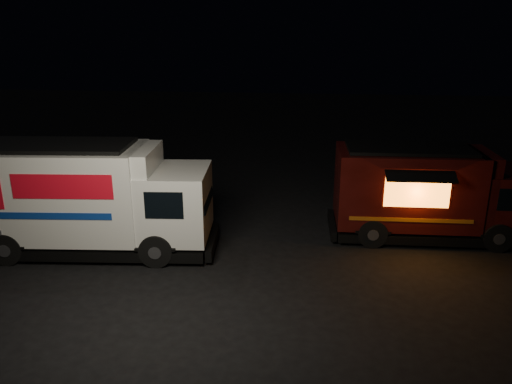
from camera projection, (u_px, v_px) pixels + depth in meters
name	position (u px, v px, depth m)	size (l,w,h in m)	color
ground	(206.00, 262.00, 14.46)	(80.00, 80.00, 0.00)	black
white_truck	(93.00, 198.00, 14.85)	(7.30, 2.49, 3.31)	silver
red_truck	(432.00, 193.00, 15.88)	(6.37, 2.34, 2.96)	#3C0C0A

